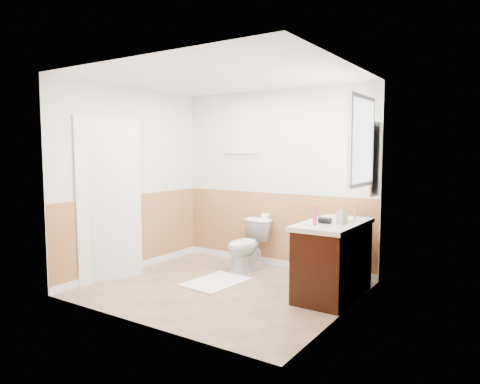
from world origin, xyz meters
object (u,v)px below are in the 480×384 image
Objects in this scene: vanity_cabinet at (333,261)px; soap_dispenser at (342,215)px; lotion_bottle at (315,215)px; bath_mat at (216,282)px; toilet at (247,245)px.

soap_dispenser reaches higher than vanity_cabinet.
soap_dispenser is (0.22, 0.22, -0.01)m from lotion_bottle.
bath_mat is 1.81m from soap_dispenser.
bath_mat is at bearing -166.85° from vanity_cabinet.
bath_mat is 1.49m from vanity_cabinet.
lotion_bottle reaches higher than bath_mat.
soap_dispenser reaches higher than bath_mat.
vanity_cabinet reaches higher than bath_mat.
lotion_bottle reaches higher than vanity_cabinet.
toilet is 1.70m from soap_dispenser.
vanity_cabinet is 5.00× the size of lotion_bottle.
vanity_cabinet is at bearing 71.33° from lotion_bottle.
lotion_bottle is (1.30, 0.03, 0.95)m from bath_mat.
bath_mat is at bearing -170.48° from soap_dispenser.
vanity_cabinet is (1.40, 0.33, 0.39)m from bath_mat.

